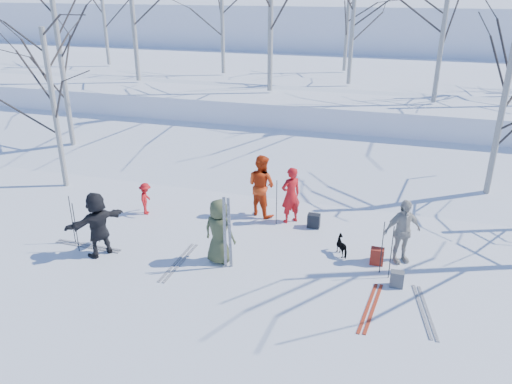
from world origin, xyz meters
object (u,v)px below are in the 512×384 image
(skier_olive_center, at_px, (219,232))
(dog, at_px, (343,246))
(skier_cream_east, at_px, (402,231))
(skier_grey_west, at_px, (98,224))
(skier_redor_behind, at_px, (261,185))
(skier_red_north, at_px, (291,195))
(backpack_red, at_px, (377,256))
(backpack_dark, at_px, (314,221))
(backpack_grey, at_px, (397,279))
(skier_red_seated, at_px, (146,199))

(skier_olive_center, distance_m, dog, 3.15)
(dog, bearing_deg, skier_olive_center, -13.51)
(skier_cream_east, relative_size, skier_grey_west, 0.97)
(skier_redor_behind, bearing_deg, dog, 172.97)
(skier_red_north, height_order, backpack_red, skier_red_north)
(dog, relative_size, backpack_red, 1.37)
(skier_red_north, relative_size, backpack_dark, 4.13)
(skier_redor_behind, xyz_separation_m, backpack_grey, (4.01, -2.80, -0.73))
(skier_olive_center, distance_m, backpack_dark, 3.18)
(skier_grey_west, relative_size, backpack_dark, 4.21)
(skier_red_seated, bearing_deg, backpack_dark, -98.27)
(backpack_red, bearing_deg, skier_grey_west, -167.13)
(skier_red_north, xyz_separation_m, skier_cream_east, (3.08, -1.37, -0.01))
(skier_red_north, distance_m, backpack_dark, 0.97)
(skier_cream_east, distance_m, backpack_grey, 1.34)
(backpack_dark, bearing_deg, skier_olive_center, -126.64)
(skier_olive_center, xyz_separation_m, dog, (2.85, 1.21, -0.58))
(skier_redor_behind, bearing_deg, backpack_grey, 170.89)
(skier_olive_center, relative_size, dog, 2.86)
(skier_grey_west, xyz_separation_m, backpack_grey, (7.22, 0.66, -0.65))
(skier_red_seated, bearing_deg, skier_grey_west, 166.77)
(skier_olive_center, height_order, backpack_grey, skier_olive_center)
(skier_red_seated, height_order, backpack_grey, skier_red_seated)
(skier_olive_center, bearing_deg, backpack_dark, -118.39)
(skier_redor_behind, relative_size, backpack_red, 4.38)
(skier_olive_center, height_order, backpack_dark, skier_olive_center)
(backpack_red, distance_m, backpack_dark, 2.39)
(skier_red_seated, xyz_separation_m, backpack_dark, (4.93, 0.54, -0.28))
(skier_olive_center, bearing_deg, skier_cream_east, -154.63)
(skier_olive_center, relative_size, skier_grey_west, 0.97)
(backpack_dark, bearing_deg, skier_cream_east, -26.91)
(skier_red_north, xyz_separation_m, skier_red_seated, (-4.21, -0.71, -0.34))
(skier_red_north, xyz_separation_m, backpack_grey, (3.07, -2.56, -0.64))
(skier_olive_center, xyz_separation_m, skier_red_north, (1.15, 2.67, 0.01))
(skier_red_north, height_order, backpack_grey, skier_red_north)
(backpack_grey, bearing_deg, backpack_red, 120.05)
(skier_olive_center, height_order, skier_redor_behind, skier_redor_behind)
(skier_redor_behind, height_order, skier_red_seated, skier_redor_behind)
(skier_redor_behind, relative_size, skier_red_seated, 1.91)
(skier_red_north, height_order, backpack_dark, skier_red_north)
(backpack_red, bearing_deg, skier_red_north, 146.74)
(skier_red_north, distance_m, skier_cream_east, 3.37)
(dog, height_order, backpack_grey, dog)
(skier_red_seated, distance_m, backpack_dark, 4.96)
(dog, relative_size, backpack_dark, 1.43)
(skier_olive_center, xyz_separation_m, backpack_grey, (4.22, 0.12, -0.63))
(skier_red_seated, bearing_deg, backpack_red, -112.69)
(skier_red_seated, distance_m, backpack_grey, 7.52)
(skier_redor_behind, bearing_deg, skier_cream_east, -176.04)
(skier_red_north, bearing_deg, backpack_dark, 123.67)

